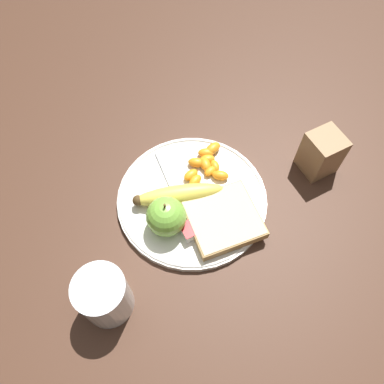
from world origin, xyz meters
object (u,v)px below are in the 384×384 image
at_px(juice_glass, 105,296).
at_px(banana, 178,195).
at_px(fork, 179,201).
at_px(apple, 166,217).
at_px(condiment_caddy, 321,153).
at_px(plate, 192,198).
at_px(jam_packet, 192,229).
at_px(bread_slice, 223,219).

xyz_separation_m(juice_glass, banana, (-0.18, -0.11, -0.01)).
height_order(banana, fork, banana).
distance_m(apple, fork, 0.06).
bearing_deg(condiment_caddy, plate, -10.09).
height_order(plate, banana, banana).
bearing_deg(banana, fork, 73.12).
relative_size(juice_glass, apple, 1.21).
height_order(jam_packet, condiment_caddy, condiment_caddy).
bearing_deg(plate, condiment_caddy, 169.91).
height_order(plate, juice_glass, juice_glass).
relative_size(bread_slice, condiment_caddy, 1.52).
bearing_deg(jam_packet, bread_slice, 172.72).
height_order(banana, condiment_caddy, condiment_caddy).
height_order(plate, apple, apple).
relative_size(apple, jam_packet, 2.02).
bearing_deg(banana, bread_slice, 122.84).
bearing_deg(plate, jam_packet, 62.82).
distance_m(juice_glass, jam_packet, 0.18).
bearing_deg(juice_glass, bread_slice, -170.87).
distance_m(apple, condiment_caddy, 0.32).
bearing_deg(apple, juice_glass, 28.56).
bearing_deg(juice_glass, condiment_caddy, -172.32).
bearing_deg(fork, bread_slice, 41.12).
relative_size(apple, fork, 0.39).
bearing_deg(jam_packet, juice_glass, 14.32).
bearing_deg(juice_glass, jam_packet, -165.68).
bearing_deg(jam_packet, apple, -44.24).
distance_m(banana, bread_slice, 0.09).
distance_m(plate, apple, 0.08).
distance_m(jam_packet, condiment_caddy, 0.28).
height_order(apple, banana, apple).
xyz_separation_m(apple, jam_packet, (-0.03, 0.03, -0.02)).
bearing_deg(condiment_caddy, bread_slice, 6.19).
bearing_deg(plate, apple, 24.37).
xyz_separation_m(bread_slice, fork, (0.05, -0.07, -0.01)).
xyz_separation_m(juice_glass, jam_packet, (-0.17, -0.04, -0.02)).
xyz_separation_m(plate, bread_slice, (-0.03, 0.07, 0.02)).
bearing_deg(banana, condiment_caddy, 169.26).
bearing_deg(juice_glass, apple, -151.44).
xyz_separation_m(apple, fork, (-0.04, -0.03, -0.03)).
bearing_deg(apple, plate, -155.63).
height_order(juice_glass, apple, juice_glass).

